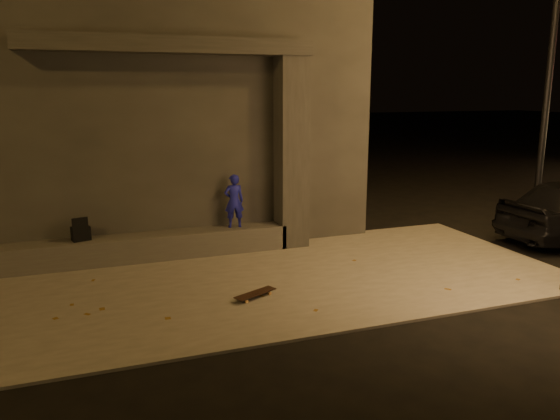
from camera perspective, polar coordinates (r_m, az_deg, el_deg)
name	(u,v)px	position (r m, az deg, el deg)	size (l,w,h in m)	color
ground	(272,338)	(7.00, -0.86, -13.24)	(120.00, 120.00, 0.00)	black
sidewalk	(231,284)	(8.76, -5.18, -7.73)	(11.00, 4.40, 0.04)	#67625B
building	(131,110)	(12.51, -15.33, 10.07)	(9.00, 5.10, 5.22)	#373532
ledge	(123,249)	(10.12, -16.05, -3.93)	(6.00, 0.55, 0.45)	#514E49
column	(291,154)	(10.48, 1.20, 5.91)	(0.55, 0.55, 3.60)	#373532
canopy	(171,45)	(9.92, -11.33, 16.53)	(5.00, 0.70, 0.28)	#373532
skateboarder	(234,201)	(10.26, -4.83, 0.95)	(0.37, 0.24, 1.01)	#1B1DB1
backpack	(81,232)	(10.01, -20.10, -2.20)	(0.34, 0.27, 0.42)	black
skateboard	(255,294)	(8.13, -2.59, -8.72)	(0.70, 0.45, 0.08)	black
street_lamp_2	(553,36)	(13.04, 26.65, 15.90)	(0.36, 0.36, 7.24)	black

